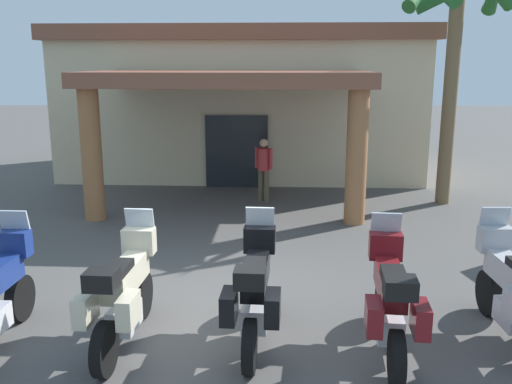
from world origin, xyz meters
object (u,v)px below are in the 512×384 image
at_px(motorcycle_black, 255,292).
at_px(motorcycle_maroon, 391,301).
at_px(palm_tree_near_portico, 455,30).
at_px(motorcycle_cream, 123,294).
at_px(pedestrian, 264,165).
at_px(motel_building, 243,100).

height_order(motorcycle_black, motorcycle_maroon, same).
relative_size(motorcycle_black, motorcycle_maroon, 1.00).
height_order(motorcycle_maroon, palm_tree_near_portico, palm_tree_near_portico).
height_order(motorcycle_cream, palm_tree_near_portico, palm_tree_near_portico).
bearing_deg(motorcycle_black, motorcycle_cream, 96.98).
height_order(motorcycle_maroon, pedestrian, pedestrian).
bearing_deg(motorcycle_maroon, palm_tree_near_portico, -15.75).
distance_m(motorcycle_black, palm_tree_near_portico, 9.58).
distance_m(motorcycle_black, pedestrian, 7.64).
distance_m(motel_building, motorcycle_cream, 12.07).
bearing_deg(pedestrian, motorcycle_maroon, 44.38).
relative_size(motel_building, pedestrian, 7.05).
distance_m(motel_building, palm_tree_near_portico, 7.15).
distance_m(motorcycle_black, motorcycle_maroon, 1.71).
relative_size(motorcycle_cream, motorcycle_maroon, 1.00).
height_order(pedestrian, palm_tree_near_portico, palm_tree_near_portico).
bearing_deg(pedestrian, palm_tree_near_portico, 121.12).
height_order(motorcycle_cream, motorcycle_maroon, same).
relative_size(motorcycle_maroon, palm_tree_near_portico, 0.37).
height_order(motorcycle_black, pedestrian, pedestrian).
distance_m(motorcycle_cream, motorcycle_maroon, 3.38).
bearing_deg(palm_tree_near_portico, motorcycle_cream, -130.32).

